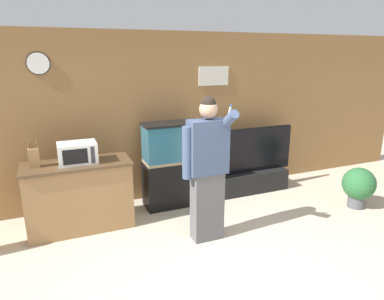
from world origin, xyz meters
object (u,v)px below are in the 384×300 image
person_standing (207,168)px  potted_plant (359,185)px  counter_island (80,196)px  microwave (77,153)px  knife_block (34,157)px  tv_on_stand (251,173)px  aquarium_on_stand (173,165)px

person_standing → potted_plant: 2.58m
counter_island → microwave: microwave is taller
knife_block → tv_on_stand: size_ratio=0.23×
microwave → potted_plant: size_ratio=0.76×
aquarium_on_stand → tv_on_stand: aquarium_on_stand is taller
counter_island → potted_plant: 4.05m
knife_block → aquarium_on_stand: bearing=6.7°
knife_block → aquarium_on_stand: 1.93m
microwave → tv_on_stand: microwave is taller
knife_block → potted_plant: knife_block is taller
knife_block → microwave: bearing=-2.4°
counter_island → person_standing: size_ratio=0.75×
person_standing → potted_plant: (2.51, -0.04, -0.58)m
microwave → counter_island: bearing=165.0°
person_standing → counter_island: bearing=148.1°
person_standing → microwave: bearing=147.9°
potted_plant → knife_block: bearing=167.9°
microwave → tv_on_stand: (2.78, 0.26, -0.73)m
knife_block → aquarium_on_stand: aquarium_on_stand is taller
microwave → knife_block: 0.51m
knife_block → person_standing: (1.92, -0.91, -0.11)m
counter_island → knife_block: 0.76m
aquarium_on_stand → tv_on_stand: bearing=0.6°
microwave → potted_plant: bearing=-13.3°
microwave → aquarium_on_stand: size_ratio=0.37×
tv_on_stand → person_standing: person_standing is taller
aquarium_on_stand → tv_on_stand: size_ratio=0.87×
person_standing → potted_plant: person_standing is taller
counter_island → person_standing: person_standing is taller
microwave → potted_plant: 4.09m
knife_block → potted_plant: bearing=-12.1°
knife_block → tv_on_stand: knife_block is taller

